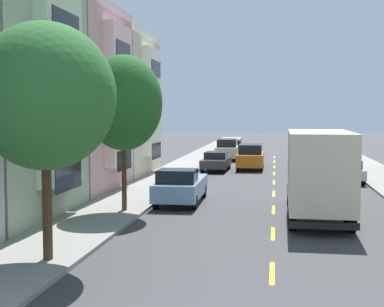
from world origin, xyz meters
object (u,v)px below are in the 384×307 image
at_px(street_tree_second, 123,103).
at_px(parked_sedan_silver, 346,170).
at_px(delivery_box_truck, 318,170).
at_px(street_tree_nearest, 45,97).
at_px(parked_sedan_charcoal, 216,161).
at_px(parked_suv_champagne, 227,149).
at_px(parked_sedan_burgundy, 234,146).
at_px(parked_wagon_navy, 331,159).
at_px(parked_pickup_sky, 181,186).
at_px(moving_orange_sedan, 251,157).
at_px(parked_sedan_forest, 318,147).

bearing_deg(street_tree_second, parked_sedan_silver, 49.05).
distance_m(street_tree_second, delivery_box_truck, 8.64).
distance_m(street_tree_nearest, parked_sedan_charcoal, 26.66).
bearing_deg(delivery_box_truck, parked_suv_champagne, 102.38).
height_order(parked_sedan_burgundy, parked_suv_champagne, parked_suv_champagne).
relative_size(street_tree_nearest, parked_sedan_charcoal, 1.49).
distance_m(delivery_box_truck, parked_sedan_charcoal, 19.05).
distance_m(parked_sedan_burgundy, parked_suv_champagne, 8.29).
relative_size(delivery_box_truck, parked_suv_champagne, 1.68).
height_order(parked_sedan_charcoal, parked_suv_champagne, parked_suv_champagne).
height_order(street_tree_nearest, parked_suv_champagne, street_tree_nearest).
bearing_deg(parked_wagon_navy, street_tree_nearest, -110.46).
relative_size(parked_pickup_sky, parked_sedan_burgundy, 1.18).
bearing_deg(moving_orange_sedan, parked_suv_champagne, 106.75).
relative_size(parked_sedan_charcoal, parked_sedan_forest, 1.00).
xyz_separation_m(street_tree_second, delivery_box_truck, (8.20, -0.00, -2.74)).
bearing_deg(parked_sedan_burgundy, delivery_box_truck, -80.40).
bearing_deg(moving_orange_sedan, parked_sedan_burgundy, 98.57).
xyz_separation_m(parked_pickup_sky, parked_suv_champagne, (0.14, 24.78, 0.16)).
xyz_separation_m(parked_sedan_silver, moving_orange_sedan, (-6.26, 6.95, 0.24)).
xyz_separation_m(delivery_box_truck, parked_wagon_navy, (2.51, 20.45, -1.21)).
relative_size(street_tree_nearest, parked_pickup_sky, 1.27).
height_order(parked_pickup_sky, parked_sedan_charcoal, parked_pickup_sky).
height_order(street_tree_second, moving_orange_sedan, street_tree_second).
relative_size(delivery_box_truck, parked_sedan_silver, 1.80).
distance_m(parked_pickup_sky, parked_wagon_navy, 19.56).
distance_m(parked_pickup_sky, parked_suv_champagne, 24.78).
distance_m(parked_sedan_silver, parked_sedan_charcoal, 10.33).
bearing_deg(parked_sedan_charcoal, parked_sedan_silver, -32.06).
bearing_deg(parked_sedan_charcoal, street_tree_nearest, -94.58).
bearing_deg(parked_sedan_forest, delivery_box_truck, -94.17).
relative_size(street_tree_second, parked_sedan_burgundy, 1.48).
xyz_separation_m(street_tree_nearest, parked_sedan_burgundy, (2.10, 44.29, -4.05)).
bearing_deg(street_tree_second, delivery_box_truck, -0.02).
bearing_deg(street_tree_second, parked_sedan_forest, 73.53).
relative_size(street_tree_nearest, parked_sedan_silver, 1.50).
xyz_separation_m(street_tree_nearest, parked_sedan_charcoal, (2.11, 26.26, -4.05)).
xyz_separation_m(delivery_box_truck, parked_sedan_burgundy, (-6.09, 36.03, -1.27)).
xyz_separation_m(street_tree_second, parked_sedan_forest, (10.88, 36.79, -4.01)).
height_order(parked_pickup_sky, parked_sedan_silver, parked_pickup_sky).
xyz_separation_m(street_tree_nearest, delivery_box_truck, (8.20, 8.26, -2.79)).
bearing_deg(parked_sedan_burgundy, street_tree_second, -93.34).
relative_size(parked_sedan_forest, parked_wagon_navy, 0.96).
xyz_separation_m(street_tree_second, parked_sedan_silver, (10.86, 12.52, -4.01)).
distance_m(street_tree_second, parked_pickup_sky, 5.30).
distance_m(parked_wagon_navy, moving_orange_sedan, 6.19).
height_order(parked_sedan_burgundy, parked_sedan_forest, same).
relative_size(parked_sedan_silver, moving_orange_sedan, 0.94).
distance_m(parked_sedan_charcoal, moving_orange_sedan, 2.90).
xyz_separation_m(street_tree_nearest, street_tree_second, (-0.00, 8.26, -0.04)).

